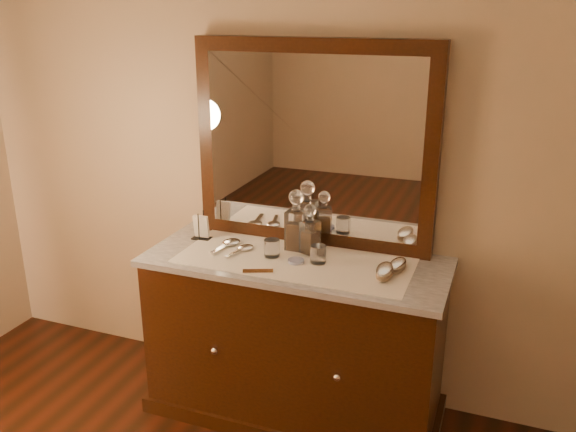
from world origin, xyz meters
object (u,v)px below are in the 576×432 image
object	(u,v)px
brush_near	(385,271)
napkin_rack	(201,228)
decanter_right	(310,234)
hand_mirror_inner	(243,249)
brush_far	(398,265)
hand_mirror_outer	(229,243)
dresser_cabinet	(295,341)
decanter_left	(296,226)
mirror_frame	(313,145)
pin_dish	(296,261)
comb	(258,271)

from	to	relation	value
brush_near	napkin_rack	bearing A→B (deg)	172.75
decanter_right	hand_mirror_inner	size ratio (longest dim) A/B	1.26
decanter_right	brush_near	size ratio (longest dim) A/B	1.44
brush_far	hand_mirror_outer	bearing A→B (deg)	-179.68
dresser_cabinet	brush_far	size ratio (longest dim) A/B	8.93
decanter_left	decanter_right	distance (m)	0.09
hand_mirror_inner	napkin_rack	bearing A→B (deg)	164.75
hand_mirror_inner	dresser_cabinet	bearing A→B (deg)	-1.32
mirror_frame	dresser_cabinet	bearing A→B (deg)	-90.00
dresser_cabinet	pin_dish	size ratio (longest dim) A/B	18.21
hand_mirror_outer	decanter_right	bearing A→B (deg)	7.31
napkin_rack	brush_far	xyz separation A→B (m)	(1.02, -0.03, -0.03)
decanter_right	hand_mirror_outer	bearing A→B (deg)	-172.69
mirror_frame	napkin_rack	distance (m)	0.72
hand_mirror_outer	brush_far	bearing A→B (deg)	0.32
comb	hand_mirror_outer	size ratio (longest dim) A/B	0.61
decanter_right	brush_far	size ratio (longest dim) A/B	1.58
decanter_left	decanter_right	size ratio (longest dim) A/B	1.22
mirror_frame	hand_mirror_inner	size ratio (longest dim) A/B	6.09
pin_dish	decanter_right	world-z (taller)	decanter_right
mirror_frame	brush_far	size ratio (longest dim) A/B	7.65
pin_dish	napkin_rack	world-z (taller)	napkin_rack
hand_mirror_inner	brush_near	bearing A→B (deg)	-4.13
pin_dish	comb	size ratio (longest dim) A/B	0.56
brush_far	hand_mirror_inner	world-z (taller)	brush_far
comb	napkin_rack	xyz separation A→B (m)	(-0.44, 0.28, 0.05)
comb	brush_far	world-z (taller)	brush_far
pin_dish	hand_mirror_inner	size ratio (longest dim) A/B	0.39
brush_far	hand_mirror_inner	distance (m)	0.75
napkin_rack	hand_mirror_outer	size ratio (longest dim) A/B	0.65
mirror_frame	brush_far	xyz separation A→B (m)	(0.48, -0.20, -0.47)
mirror_frame	napkin_rack	bearing A→B (deg)	-163.07
pin_dish	brush_far	size ratio (longest dim) A/B	0.49
decanter_left	mirror_frame	bearing A→B (deg)	71.57
mirror_frame	pin_dish	xyz separation A→B (m)	(0.02, -0.29, -0.49)
decanter_right	mirror_frame	bearing A→B (deg)	104.48
comb	decanter_right	xyz separation A→B (m)	(0.15, 0.29, 0.09)
mirror_frame	brush_near	bearing A→B (deg)	-33.65
dresser_cabinet	brush_near	size ratio (longest dim) A/B	8.12
comb	brush_far	xyz separation A→B (m)	(0.58, 0.25, 0.02)
decanter_left	pin_dish	bearing A→B (deg)	-70.19
brush_near	hand_mirror_outer	distance (m)	0.81
decanter_left	brush_far	distance (m)	0.53
napkin_rack	brush_far	world-z (taller)	napkin_rack
brush_near	hand_mirror_inner	world-z (taller)	brush_near
napkin_rack	brush_far	bearing A→B (deg)	-1.85
brush_near	hand_mirror_inner	distance (m)	0.71
dresser_cabinet	hand_mirror_inner	bearing A→B (deg)	178.68
napkin_rack	hand_mirror_outer	xyz separation A→B (m)	(0.17, -0.04, -0.05)
napkin_rack	decanter_left	size ratio (longest dim) A/B	0.48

